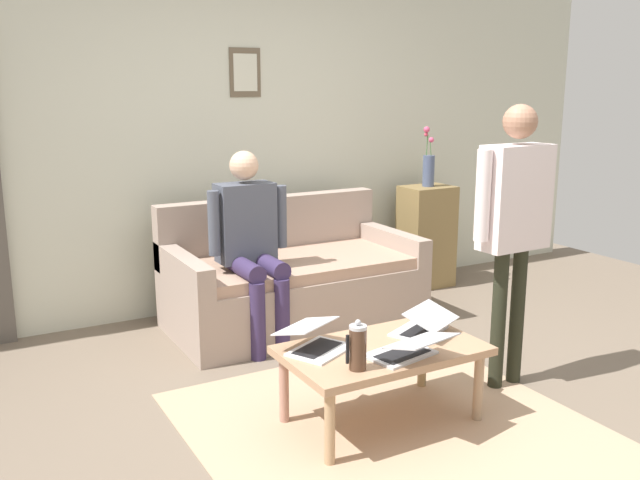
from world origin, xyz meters
TOP-DOWN VIEW (x-y plane):
  - ground_plane at (0.00, 0.00)m, footprint 7.68×7.68m
  - area_rug at (0.11, 0.14)m, footprint 1.91×1.94m
  - back_wall at (-0.00, -2.20)m, footprint 7.04×0.11m
  - couch at (-0.17, -1.52)m, footprint 1.74×0.92m
  - coffee_table at (0.11, 0.04)m, footprint 1.00×0.59m
  - laptop_left at (0.09, 0.23)m, footprint 0.39×0.41m
  - laptop_center at (0.42, -0.08)m, footprint 0.41×0.41m
  - laptop_right at (-0.19, -0.01)m, footprint 0.39×0.38m
  - french_press at (0.37, 0.22)m, footprint 0.10×0.08m
  - side_shelf at (-1.62, -1.83)m, footprint 0.42×0.32m
  - flower_vase at (-1.62, -1.83)m, footprint 0.10×0.10m
  - person_standing at (-0.77, 0.02)m, footprint 0.57×0.19m
  - person_seated at (0.24, -1.29)m, footprint 0.55×0.51m

SIDE VIEW (x-z plane):
  - ground_plane at x=0.00m, z-range 0.00..0.00m
  - area_rug at x=0.11m, z-range 0.00..0.01m
  - couch at x=-0.17m, z-range -0.14..0.74m
  - coffee_table at x=0.11m, z-range 0.16..0.56m
  - side_shelf at x=-1.62m, z-range 0.00..0.86m
  - laptop_right at x=-0.19m, z-range 0.38..0.52m
  - laptop_left at x=0.09m, z-range 0.38..0.52m
  - laptop_center at x=0.42m, z-range 0.38..0.52m
  - french_press at x=0.37m, z-range 0.39..0.64m
  - person_seated at x=0.24m, z-range 0.09..1.37m
  - flower_vase at x=-1.62m, z-range 0.77..1.27m
  - person_standing at x=-0.77m, z-range 0.22..1.82m
  - back_wall at x=0.00m, z-range 0.00..2.70m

